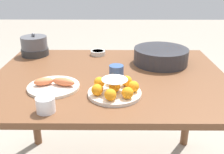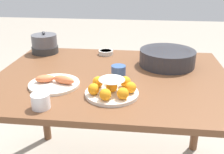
{
  "view_description": "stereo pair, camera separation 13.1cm",
  "coord_description": "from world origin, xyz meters",
  "px_view_note": "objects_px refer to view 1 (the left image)",
  "views": [
    {
      "loc": [
        0.02,
        -1.33,
        1.32
      ],
      "look_at": [
        0.01,
        -0.12,
        0.82
      ],
      "focal_mm": 42.0,
      "sensor_mm": 36.0,
      "label": 1
    },
    {
      "loc": [
        0.15,
        -1.33,
        1.32
      ],
      "look_at": [
        0.01,
        -0.12,
        0.82
      ],
      "focal_mm": 42.0,
      "sensor_mm": 36.0,
      "label": 2
    }
  ],
  "objects_px": {
    "sauce_bowl": "(98,53)",
    "warming_pot": "(34,46)",
    "cup_near": "(46,105)",
    "cup_far": "(116,71)",
    "cake_plate": "(115,88)",
    "seafood_platter": "(54,85)",
    "serving_bowl": "(161,55)",
    "dining_table": "(110,92)"
  },
  "relations": [
    {
      "from": "sauce_bowl",
      "to": "warming_pot",
      "type": "relative_size",
      "value": 0.55
    },
    {
      "from": "cake_plate",
      "to": "cup_far",
      "type": "xyz_separation_m",
      "value": [
        0.01,
        0.23,
        -0.0
      ]
    },
    {
      "from": "cup_far",
      "to": "cake_plate",
      "type": "bearing_deg",
      "value": -92.22
    },
    {
      "from": "dining_table",
      "to": "serving_bowl",
      "type": "distance_m",
      "value": 0.4
    },
    {
      "from": "cup_near",
      "to": "warming_pot",
      "type": "relative_size",
      "value": 0.43
    },
    {
      "from": "cake_plate",
      "to": "cup_far",
      "type": "bearing_deg",
      "value": 87.78
    },
    {
      "from": "sauce_bowl",
      "to": "cup_near",
      "type": "bearing_deg",
      "value": -102.51
    },
    {
      "from": "sauce_bowl",
      "to": "cup_far",
      "type": "xyz_separation_m",
      "value": [
        0.12,
        -0.38,
        0.02
      ]
    },
    {
      "from": "serving_bowl",
      "to": "warming_pot",
      "type": "height_order",
      "value": "warming_pot"
    },
    {
      "from": "seafood_platter",
      "to": "cup_near",
      "type": "xyz_separation_m",
      "value": [
        0.02,
        -0.23,
        0.02
      ]
    },
    {
      "from": "cup_far",
      "to": "warming_pot",
      "type": "height_order",
      "value": "warming_pot"
    },
    {
      "from": "serving_bowl",
      "to": "cup_far",
      "type": "distance_m",
      "value": 0.35
    },
    {
      "from": "cake_plate",
      "to": "sauce_bowl",
      "type": "bearing_deg",
      "value": 100.52
    },
    {
      "from": "dining_table",
      "to": "seafood_platter",
      "type": "relative_size",
      "value": 5.06
    },
    {
      "from": "cup_far",
      "to": "cup_near",
      "type": "bearing_deg",
      "value": -127.28
    },
    {
      "from": "seafood_platter",
      "to": "warming_pot",
      "type": "distance_m",
      "value": 0.58
    },
    {
      "from": "dining_table",
      "to": "cup_near",
      "type": "relative_size",
      "value": 16.4
    },
    {
      "from": "cup_near",
      "to": "cup_far",
      "type": "relative_size",
      "value": 1.0
    },
    {
      "from": "serving_bowl",
      "to": "seafood_platter",
      "type": "relative_size",
      "value": 1.3
    },
    {
      "from": "sauce_bowl",
      "to": "dining_table",
      "type": "bearing_deg",
      "value": -76.88
    },
    {
      "from": "dining_table",
      "to": "cup_near",
      "type": "distance_m",
      "value": 0.49
    },
    {
      "from": "serving_bowl",
      "to": "cup_near",
      "type": "bearing_deg",
      "value": -133.54
    },
    {
      "from": "serving_bowl",
      "to": "warming_pot",
      "type": "relative_size",
      "value": 1.82
    },
    {
      "from": "sauce_bowl",
      "to": "seafood_platter",
      "type": "height_order",
      "value": "seafood_platter"
    },
    {
      "from": "cake_plate",
      "to": "cup_near",
      "type": "distance_m",
      "value": 0.32
    },
    {
      "from": "cup_near",
      "to": "warming_pot",
      "type": "bearing_deg",
      "value": 108.58
    },
    {
      "from": "cake_plate",
      "to": "cup_near",
      "type": "relative_size",
      "value": 3.18
    },
    {
      "from": "serving_bowl",
      "to": "sauce_bowl",
      "type": "height_order",
      "value": "serving_bowl"
    },
    {
      "from": "sauce_bowl",
      "to": "warming_pot",
      "type": "distance_m",
      "value": 0.43
    },
    {
      "from": "serving_bowl",
      "to": "cup_far",
      "type": "relative_size",
      "value": 4.21
    },
    {
      "from": "dining_table",
      "to": "warming_pot",
      "type": "distance_m",
      "value": 0.65
    },
    {
      "from": "cup_far",
      "to": "warming_pot",
      "type": "xyz_separation_m",
      "value": [
        -0.55,
        0.38,
        0.03
      ]
    },
    {
      "from": "cup_near",
      "to": "cup_far",
      "type": "bearing_deg",
      "value": 52.72
    },
    {
      "from": "seafood_platter",
      "to": "cup_near",
      "type": "bearing_deg",
      "value": -85.93
    },
    {
      "from": "serving_bowl",
      "to": "cup_far",
      "type": "bearing_deg",
      "value": -142.26
    },
    {
      "from": "dining_table",
      "to": "cake_plate",
      "type": "relative_size",
      "value": 5.15
    },
    {
      "from": "sauce_bowl",
      "to": "warming_pot",
      "type": "xyz_separation_m",
      "value": [
        -0.42,
        -0.01,
        0.05
      ]
    },
    {
      "from": "serving_bowl",
      "to": "seafood_platter",
      "type": "xyz_separation_m",
      "value": [
        -0.58,
        -0.37,
        -0.04
      ]
    },
    {
      "from": "warming_pot",
      "to": "cup_near",
      "type": "bearing_deg",
      "value": -71.42
    },
    {
      "from": "sauce_bowl",
      "to": "cup_near",
      "type": "distance_m",
      "value": 0.78
    },
    {
      "from": "sauce_bowl",
      "to": "cup_far",
      "type": "height_order",
      "value": "cup_far"
    },
    {
      "from": "cup_near",
      "to": "cup_far",
      "type": "distance_m",
      "value": 0.48
    }
  ]
}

